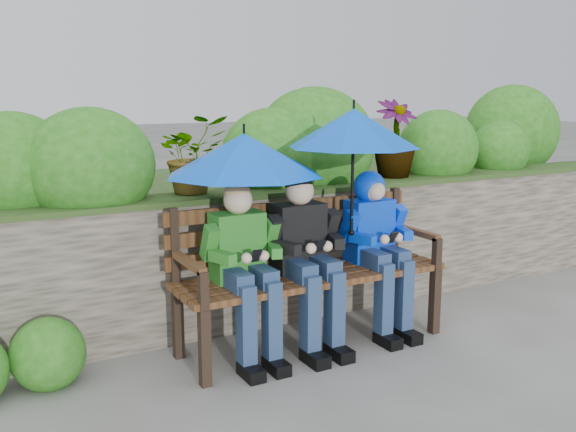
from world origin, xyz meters
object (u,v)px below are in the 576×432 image
boy_left (244,261)px  umbrella_left (244,155)px  umbrella_right (353,128)px  park_bench (306,262)px  boy_right (376,237)px  boy_middle (306,251)px

boy_left → umbrella_left: bearing=57.6°
boy_left → umbrella_right: bearing=-1.3°
park_bench → umbrella_left: umbrella_left is taller
boy_left → boy_right: bearing=0.7°
boy_middle → umbrella_right: 0.90m
umbrella_left → umbrella_right: bearing=-5.9°
boy_middle → umbrella_right: umbrella_right is taller
boy_left → boy_right: boy_right is taller
boy_middle → boy_right: boy_middle is taller
park_bench → boy_left: size_ratio=1.62×
umbrella_left → umbrella_right: umbrella_right is taller
boy_middle → boy_left: bearing=179.6°
boy_left → boy_middle: size_ratio=0.98×
boy_right → umbrella_left: umbrella_left is taller
boy_right → umbrella_left: bearing=177.3°
boy_middle → boy_right: (0.61, 0.02, 0.03)m
umbrella_right → umbrella_left: bearing=174.1°
park_bench → boy_right: size_ratio=1.62×
boy_right → umbrella_right: 0.83m
boy_middle → umbrella_right: (0.36, -0.02, 0.83)m
boy_left → umbrella_right: (0.83, -0.02, 0.84)m
boy_right → umbrella_left: (-1.03, 0.05, 0.64)m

